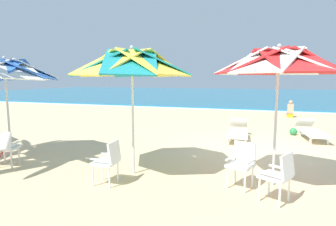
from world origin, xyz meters
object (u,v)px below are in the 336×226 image
Objects in this scene: sun_lounger_1 at (238,131)px; beachgoer_seated at (290,112)px; beach_umbrella_1 at (132,64)px; beach_umbrella_0 at (279,63)px; beach_umbrella_2 at (5,71)px; plastic_chair_4 at (5,146)px; plastic_chair_0 at (279,174)px; sun_lounger_0 at (312,131)px; plastic_chair_1 at (242,162)px; plastic_chair_2 at (108,160)px; beach_ball at (293,132)px.

beachgoer_seated is (2.28, 6.56, 0.01)m from sun_lounger_1.
beach_umbrella_1 is 1.27× the size of sun_lounger_1.
beachgoer_seated is (1.33, 10.55, -2.07)m from beach_umbrella_0.
beach_umbrella_2 reaches higher than plastic_chair_4.
plastic_chair_0 reaches higher than sun_lounger_0.
beach_umbrella_2 is at bearing 175.22° from plastic_chair_0.
beach_umbrella_0 is at bearing -76.60° from sun_lounger_1.
plastic_chair_1 is at bearing -1.14° from beach_umbrella_1.
beach_umbrella_0 is 3.71m from plastic_chair_2.
beach_umbrella_0 reaches higher than plastic_chair_1.
beach_umbrella_2 is at bearing -142.34° from beach_ball.
plastic_chair_1 is at bearing -85.06° from sun_lounger_1.
plastic_chair_4 is at bearing -174.75° from plastic_chair_1.
plastic_chair_0 is 0.39× the size of sun_lounger_0.
beach_umbrella_0 is at bearing -99.96° from beach_ball.
sun_lounger_0 is 0.72m from beach_ball.
beach_umbrella_2 reaches higher than beachgoer_seated.
sun_lounger_0 is at bearing 68.39° from plastic_chair_1.
beachgoer_seated reaches higher than plastic_chair_2.
plastic_chair_1 is 5.84m from beach_ball.
sun_lounger_1 is at bearing 94.94° from plastic_chair_1.
plastic_chair_0 is 11.42m from beachgoer_seated.
plastic_chair_4 is 0.40× the size of sun_lounger_1.
plastic_chair_0 is 1.00× the size of plastic_chair_1.
plastic_chair_0 is 0.40× the size of sun_lounger_1.
beach_umbrella_0 reaches higher than beach_umbrella_2.
beach_umbrella_1 is 5.09m from sun_lounger_1.
beach_umbrella_2 is 1.21× the size of sun_lounger_1.
beach_umbrella_1 reaches higher than beach_umbrella_0.
beach_umbrella_1 reaches higher than plastic_chair_0.
beach_umbrella_1 is 10.34× the size of beach_ball.
plastic_chair_2 is at bearing -3.84° from plastic_chair_4.
beachgoer_seated reaches higher than plastic_chair_4.
beach_umbrella_1 is 2.98× the size of beachgoer_seated.
sun_lounger_1 is at bearing 103.40° from beach_umbrella_0.
plastic_chair_2 is 2.85m from plastic_chair_4.
sun_lounger_0 is (1.42, 5.67, -0.22)m from plastic_chair_0.
beach_umbrella_1 is 3.18× the size of plastic_chair_4.
plastic_chair_0 reaches higher than beach_ball.
beachgoer_seated is (7.66, 10.81, -1.97)m from beach_umbrella_2.
sun_lounger_0 is (7.79, 5.14, -1.98)m from beach_umbrella_2.
beach_umbrella_1 is at bearing 178.86° from plastic_chair_1.
beachgoer_seated is at bearing 80.01° from plastic_chair_1.
beach_umbrella_0 is at bearing 2.36° from beach_umbrella_2.
plastic_chair_4 is at bearing -170.01° from beach_umbrella_1.
beach_umbrella_0 is at bearing 17.35° from plastic_chair_2.
beach_umbrella_0 is at bearing -97.16° from beachgoer_seated.
plastic_chair_0 is 5.96m from plastic_chair_4.
beach_umbrella_0 reaches higher than beachgoer_seated.
plastic_chair_4 is (-3.04, -0.54, -1.87)m from beach_umbrella_1.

